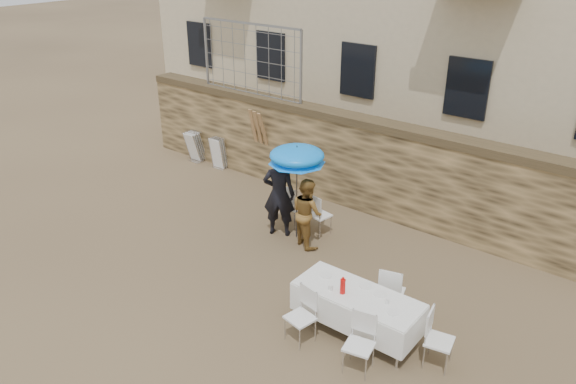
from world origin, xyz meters
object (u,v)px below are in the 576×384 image
Objects in this scene: couple_chair_left at (294,205)px; table_chair_front_right at (359,345)px; banquet_table at (358,296)px; umbrella at (297,158)px; chair_stack_left at (198,145)px; woman_dress at (307,212)px; table_chair_side at (440,340)px; table_chair_back at (391,290)px; man_suit at (279,194)px; table_chair_front_left at (300,317)px; chair_stack_right at (221,152)px; soda_bottle at (343,286)px; couple_chair_right at (320,214)px.

table_chair_front_right is at bearing 147.30° from couple_chair_left.
banquet_table is at bearing 112.02° from table_chair_front_right.
chair_stack_left is at bearing 159.54° from umbrella.
woman_dress is 0.77× the size of umbrella.
couple_chair_left is at bearing 52.48° from table_chair_side.
table_chair_side reaches higher than chair_stack_left.
table_chair_back is (0.20, 0.80, -0.25)m from banquet_table.
woman_dress is at bearing 126.32° from table_chair_front_right.
couple_chair_left is 3.68m from table_chair_back.
man_suit is 1.27× the size of woman_dress.
umbrella is 2.05× the size of table_chair_front_left.
table_chair_front_left is at bearing -36.19° from chair_stack_right.
couple_chair_left is 3.89m from soda_bottle.
soda_bottle reaches higher than table_chair_front_left.
table_chair_front_left is at bearing 108.15° from man_suit.
table_chair_back is (0.40, 0.95, -0.43)m from soda_bottle.
soda_bottle reaches higher than chair_stack_left.
couple_chair_right is at bearing 131.21° from soda_bottle.
banquet_table is 2.19× the size of table_chair_front_left.
couple_chair_right and table_chair_front_left have the same top height.
banquet_table is 2.28× the size of chair_stack_right.
table_chair_back is at bearing -178.69° from woman_dress.
man_suit is 0.78m from woman_dress.
woman_dress is 1.57× the size of table_chair_side.
umbrella reaches higher than soda_bottle.
soda_bottle reaches higher than table_chair_side.
table_chair_back reaches higher than chair_stack_left.
couple_chair_right is 1.00× the size of table_chair_back.
soda_bottle is 0.27× the size of table_chair_side.
woman_dress is 1.57× the size of table_chair_front_left.
couple_chair_right is at bearing -61.58° from woman_dress.
table_chair_front_right is at bearing -28.97° from chair_stack_left.
chair_stack_right is (-7.31, 4.55, -0.02)m from table_chair_front_right.
chair_stack_right is at bearing -0.60° from woman_dress.
couple_chair_right is 1.04× the size of chair_stack_left.
table_chair_front_right is (3.22, -2.68, -1.37)m from umbrella.
banquet_table is at bearing -29.13° from chair_stack_right.
table_chair_back is at bearing -21.22° from umbrella.
chair_stack_left is at bearing 139.36° from table_chair_front_right.
chair_stack_left and chair_stack_right have the same top height.
table_chair_front_left is at bearing -128.66° from banquet_table.
couple_chair_right is 1.00× the size of table_chair_front_right.
soda_bottle is 0.84m from table_chair_front_left.
table_chair_side is at bearing -24.23° from chair_stack_right.
woman_dress is at bearing 54.59° from table_chair_side.
couple_chair_right is 1.04× the size of chair_stack_right.
table_chair_front_right is 1.00× the size of table_chair_back.
table_chair_side is (4.12, -1.83, -1.37)m from umbrella.
table_chair_side is (1.20, -0.70, 0.00)m from table_chair_back.
soda_bottle is (2.17, -1.98, 0.15)m from woman_dress.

